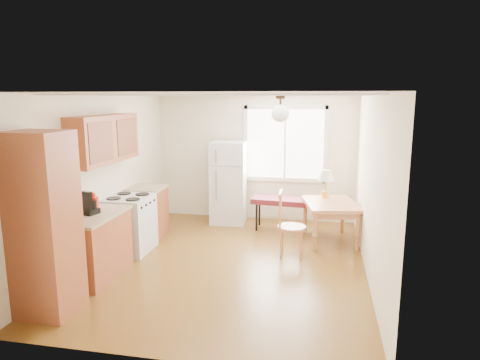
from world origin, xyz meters
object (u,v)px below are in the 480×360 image
(refrigerator, at_px, (229,182))
(dining_table, at_px, (330,208))
(chair, at_px, (286,220))
(bench, at_px, (287,202))

(refrigerator, relative_size, dining_table, 1.28)
(refrigerator, xyz_separation_m, chair, (1.27, -1.63, -0.23))
(refrigerator, xyz_separation_m, bench, (1.18, -0.30, -0.27))
(bench, distance_m, chair, 1.34)
(refrigerator, bearing_deg, bench, -16.81)
(bench, xyz_separation_m, chair, (0.09, -1.33, 0.04))
(refrigerator, xyz_separation_m, dining_table, (1.96, -0.82, -0.22))
(refrigerator, bearing_deg, chair, -54.76)
(chair, bearing_deg, dining_table, 47.36)
(bench, bearing_deg, refrigerator, 171.37)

